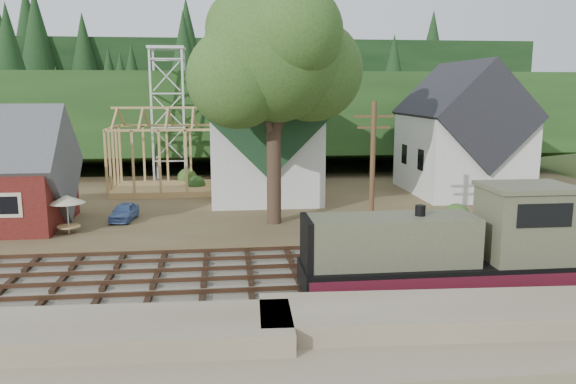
{
  "coord_description": "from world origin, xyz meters",
  "views": [
    {
      "loc": [
        -1.04,
        -24.53,
        8.58
      ],
      "look_at": [
        2.43,
        6.0,
        3.0
      ],
      "focal_mm": 35.0,
      "sensor_mm": 36.0,
      "label": 1
    }
  ],
  "objects": [
    {
      "name": "ground",
      "position": [
        0.0,
        0.0,
        0.0
      ],
      "size": [
        140.0,
        140.0,
        0.0
      ],
      "primitive_type": "plane",
      "color": "#384C1E",
      "rests_on": "ground"
    },
    {
      "name": "embankment",
      "position": [
        0.0,
        -8.5,
        0.0
      ],
      "size": [
        64.0,
        5.0,
        1.6
      ],
      "primitive_type": "cube",
      "color": "#7F7259",
      "rests_on": "ground"
    },
    {
      "name": "railroad_bed",
      "position": [
        0.0,
        0.0,
        0.08
      ],
      "size": [
        64.0,
        11.0,
        0.16
      ],
      "primitive_type": "cube",
      "color": "#726B5B",
      "rests_on": "ground"
    },
    {
      "name": "village_flat",
      "position": [
        0.0,
        18.0,
        0.15
      ],
      "size": [
        64.0,
        26.0,
        0.3
      ],
      "primitive_type": "cube",
      "color": "brown",
      "rests_on": "ground"
    },
    {
      "name": "hillside",
      "position": [
        0.0,
        42.0,
        0.0
      ],
      "size": [
        70.0,
        28.96,
        12.74
      ],
      "primitive_type": "cube",
      "rotation": [
        -0.17,
        0.0,
        0.0
      ],
      "color": "#1E3F19",
      "rests_on": "ground"
    },
    {
      "name": "ridge",
      "position": [
        0.0,
        58.0,
        0.0
      ],
      "size": [
        80.0,
        20.0,
        12.0
      ],
      "primitive_type": "cube",
      "color": "black",
      "rests_on": "ground"
    },
    {
      "name": "church",
      "position": [
        2.0,
        19.68,
        5.18
      ],
      "size": [
        8.4,
        15.17,
        13.0
      ],
      "color": "silver",
      "rests_on": "village_flat"
    },
    {
      "name": "farmhouse",
      "position": [
        18.0,
        19.0,
        4.87
      ],
      "size": [
        8.4,
        10.8,
        10.6
      ],
      "color": "silver",
      "rests_on": "village_flat"
    },
    {
      "name": "timber_frame",
      "position": [
        -6.0,
        22.0,
        3.27
      ],
      "size": [
        8.2,
        6.2,
        6.99
      ],
      "color": "tan",
      "rests_on": "village_flat"
    },
    {
      "name": "lattice_tower",
      "position": [
        -6.0,
        28.0,
        10.03
      ],
      "size": [
        3.2,
        3.2,
        12.12
      ],
      "color": "silver",
      "rests_on": "village_flat"
    },
    {
      "name": "big_tree",
      "position": [
        2.17,
        10.08,
        10.22
      ],
      "size": [
        10.9,
        8.4,
        14.7
      ],
      "color": "#38281E",
      "rests_on": "village_flat"
    },
    {
      "name": "telegraph_pole_near",
      "position": [
        7.0,
        5.2,
        4.25
      ],
      "size": [
        2.2,
        0.28,
        8.0
      ],
      "color": "#4C331E",
      "rests_on": "ground"
    },
    {
      "name": "locomotive",
      "position": [
        8.22,
        -3.0,
        2.05
      ],
      "size": [
        11.43,
        2.86,
        4.59
      ],
      "color": "black",
      "rests_on": "railroad_bed"
    },
    {
      "name": "car_blue",
      "position": [
        -7.57,
        11.79,
        0.86
      ],
      "size": [
        1.71,
        3.42,
        1.12
      ],
      "primitive_type": "imported",
      "rotation": [
        0.0,
        0.0,
        -0.12
      ],
      "color": "#5D80C7",
      "rests_on": "village_flat"
    },
    {
      "name": "car_red",
      "position": [
        18.28,
        19.06,
        0.86
      ],
      "size": [
        4.42,
        3.45,
        1.12
      ],
      "primitive_type": "imported",
      "rotation": [
        0.0,
        0.0,
        1.11
      ],
      "color": "red",
      "rests_on": "village_flat"
    },
    {
      "name": "patio_set",
      "position": [
        -10.22,
        8.68,
        2.25
      ],
      "size": [
        2.06,
        2.06,
        2.29
      ],
      "color": "silver",
      "rests_on": "village_flat"
    }
  ]
}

